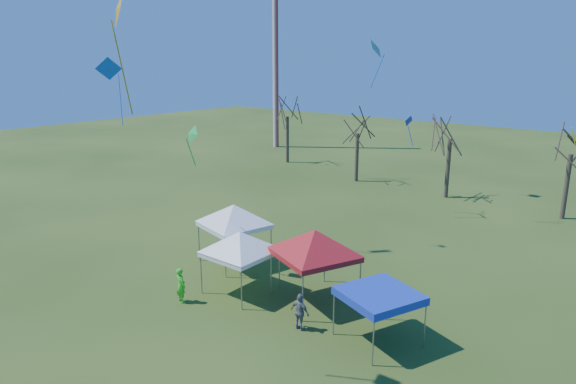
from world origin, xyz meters
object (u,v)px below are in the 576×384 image
object	(u,v)px
tent_white_west	(234,209)
tent_white_mid	(240,236)
tree_2	(452,117)
tree_0	(287,100)
radio_mast	(275,41)
tree_1	(358,116)
tree_3	(574,130)
tent_red	(315,235)
tent_blue	(379,296)
person_grey	(300,312)
person_green	(181,285)

from	to	relation	value
tent_white_west	tent_white_mid	size ratio (longest dim) A/B	1.05
tree_2	tent_white_mid	distance (m)	22.59
tree_0	tent_white_west	xyz separation A→B (m)	(14.87, -22.93, -3.47)
radio_mast	tree_1	distance (m)	20.72
tree_0	tree_3	bearing A→B (deg)	-7.08
tree_1	tent_red	xyz separation A→B (m)	(10.72, -21.11, -2.65)
tent_blue	tree_2	bearing A→B (deg)	105.87
tree_2	tent_blue	bearing A→B (deg)	-74.13
tent_white_mid	tent_red	xyz separation A→B (m)	(3.21, 1.46, 0.36)
radio_mast	tree_3	xyz separation A→B (m)	(34.03, -9.96, -6.42)
tree_3	tent_blue	distance (m)	22.28
tree_3	tent_blue	xyz separation A→B (m)	(-2.11, -21.78, -4.17)
tree_3	tent_red	world-z (taller)	tree_3
tree_0	person_grey	size ratio (longest dim) A/B	5.42
tree_1	tree_3	xyz separation A→B (m)	(16.80, -0.60, 0.29)
tree_2	tent_white_mid	size ratio (longest dim) A/B	2.10
tree_1	tent_white_mid	distance (m)	23.98
tree_1	tent_blue	bearing A→B (deg)	-56.73
tent_red	person_grey	xyz separation A→B (m)	(1.09, -2.49, -2.36)
tree_0	tent_red	distance (m)	31.83
tent_white_mid	tree_3	bearing A→B (deg)	67.08
tree_1	person_grey	size ratio (longest dim) A/B	4.84
tree_0	tent_blue	world-z (taller)	tree_0
tree_2	person_grey	world-z (taller)	tree_2
radio_mast	person_grey	bearing A→B (deg)	-48.61
tent_white_mid	person_green	bearing A→B (deg)	-118.60
tree_1	tree_3	world-z (taller)	tree_3
tent_red	person_grey	world-z (taller)	tent_red
tent_white_mid	tent_blue	xyz separation A→B (m)	(7.18, 0.18, -0.87)
tree_0	tree_2	world-z (taller)	tree_0
radio_mast	person_green	distance (m)	43.20
tent_red	radio_mast	bearing A→B (deg)	132.54
tree_0	person_green	xyz separation A→B (m)	(16.25, -27.77, -5.67)
tree_3	person_grey	distance (m)	24.12
radio_mast	tent_white_mid	world-z (taller)	radio_mast
radio_mast	tent_white_west	distance (m)	38.05
tree_3	tree_2	bearing A→B (deg)	177.73
radio_mast	tree_2	xyz separation A→B (m)	(25.63, -9.62, -6.21)
tent_white_mid	person_green	xyz separation A→B (m)	(-1.34, -2.46, -1.97)
tent_white_west	tent_blue	distance (m)	10.20
tree_3	person_grey	bearing A→B (deg)	-102.23
radio_mast	tree_1	world-z (taller)	radio_mast
tent_red	tent_blue	distance (m)	4.34
tree_1	tent_white_mid	world-z (taller)	tree_1
tree_0	person_green	distance (m)	32.67
tent_red	tree_2	bearing A→B (deg)	96.36
tree_0	tree_1	size ratio (longest dim) A/B	1.12
tree_3	tent_red	distance (m)	21.59
tree_0	person_grey	distance (m)	34.72
tree_1	radio_mast	bearing A→B (deg)	151.52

